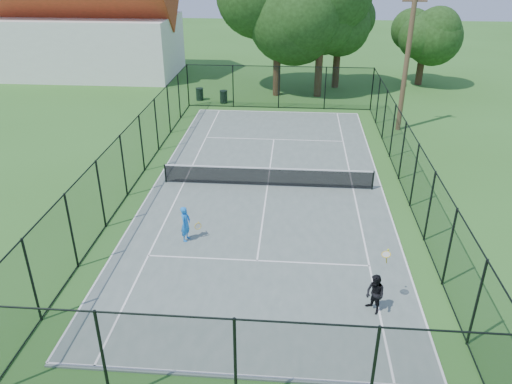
# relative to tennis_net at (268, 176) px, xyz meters

# --- Properties ---
(ground) EXTENTS (120.00, 120.00, 0.00)m
(ground) POSITION_rel_tennis_net_xyz_m (0.00, 0.00, -0.58)
(ground) COLOR #316422
(tennis_court) EXTENTS (11.00, 24.00, 0.06)m
(tennis_court) POSITION_rel_tennis_net_xyz_m (0.00, 0.00, -0.55)
(tennis_court) COLOR #596960
(tennis_court) RESTS_ON ground
(tennis_net) EXTENTS (10.08, 0.08, 0.95)m
(tennis_net) POSITION_rel_tennis_net_xyz_m (0.00, 0.00, 0.00)
(tennis_net) COLOR black
(tennis_net) RESTS_ON tennis_court
(fence) EXTENTS (13.10, 26.10, 3.00)m
(fence) POSITION_rel_tennis_net_xyz_m (0.00, 0.00, 0.92)
(fence) COLOR black
(fence) RESTS_ON ground
(tree_near_left) EXTENTS (7.85, 7.85, 10.23)m
(tree_near_left) POSITION_rel_tennis_net_xyz_m (-0.30, 16.39, 5.72)
(tree_near_left) COLOR #332114
(tree_near_left) RESTS_ON ground
(tree_near_mid) EXTENTS (7.25, 7.25, 9.48)m
(tree_near_mid) POSITION_rel_tennis_net_xyz_m (2.87, 16.38, 5.26)
(tree_near_mid) COLOR #332114
(tree_near_mid) RESTS_ON ground
(tree_near_right) EXTENTS (5.23, 5.23, 7.22)m
(tree_near_right) POSITION_rel_tennis_net_xyz_m (4.39, 19.18, 4.00)
(tree_near_right) COLOR #332114
(tree_near_right) RESTS_ON ground
(tree_far_right) EXTENTS (4.56, 4.56, 6.03)m
(tree_far_right) POSITION_rel_tennis_net_xyz_m (11.39, 20.65, 3.15)
(tree_far_right) COLOR #332114
(tree_far_right) RESTS_ON ground
(building) EXTENTS (15.30, 8.15, 11.87)m
(building) POSITION_rel_tennis_net_xyz_m (-17.00, 22.00, 4.35)
(building) COLOR silver
(building) RESTS_ON ground
(trash_bin_left) EXTENTS (0.58, 0.58, 0.92)m
(trash_bin_left) POSITION_rel_tennis_net_xyz_m (-5.98, 14.52, -0.11)
(trash_bin_left) COLOR black
(trash_bin_left) RESTS_ON ground
(trash_bin_right) EXTENTS (0.58, 0.58, 0.93)m
(trash_bin_right) POSITION_rel_tennis_net_xyz_m (-4.09, 13.94, -0.11)
(trash_bin_right) COLOR black
(trash_bin_right) RESTS_ON ground
(utility_pole) EXTENTS (1.40, 0.30, 8.42)m
(utility_pole) POSITION_rel_tennis_net_xyz_m (7.74, 9.00, 3.69)
(utility_pole) COLOR #4C3823
(utility_pole) RESTS_ON ground
(player_blue) EXTENTS (0.81, 0.59, 1.46)m
(player_blue) POSITION_rel_tennis_net_xyz_m (-2.90, -5.16, 0.21)
(player_blue) COLOR blue
(player_blue) RESTS_ON tennis_court
(player_black) EXTENTS (0.80, 1.11, 2.02)m
(player_black) POSITION_rel_tennis_net_xyz_m (3.91, -8.93, 0.17)
(player_black) COLOR black
(player_black) RESTS_ON tennis_court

